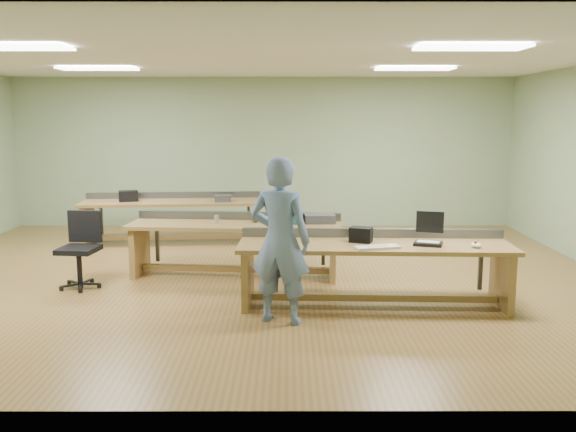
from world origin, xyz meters
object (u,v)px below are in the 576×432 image
object	(u,v)px
person	(280,241)
camera_bag	(361,235)
parts_bin_teal	(289,218)
workbench_front	(374,258)
drinks_can	(217,219)
mug	(255,219)
workbench_mid	(235,236)
laptop_base	(428,243)
parts_bin_grey	(320,219)
task_chair	(81,260)
workbench_back	(173,211)

from	to	relation	value
person	camera_bag	bearing A→B (deg)	-126.58
parts_bin_teal	workbench_front	bearing A→B (deg)	-53.97
workbench_front	drinks_can	distance (m)	2.42
parts_bin_teal	mug	bearing A→B (deg)	173.44
workbench_mid	camera_bag	world-z (taller)	camera_bag
laptop_base	parts_bin_teal	xyz separation A→B (m)	(-1.62, 1.50, 0.05)
workbench_front	laptop_base	world-z (taller)	workbench_front
parts_bin_grey	drinks_can	bearing A→B (deg)	-176.91
workbench_mid	task_chair	size ratio (longest dim) A/B	3.03
person	parts_bin_teal	world-z (taller)	person
workbench_front	laptop_base	bearing A→B (deg)	-7.80
workbench_back	laptop_base	size ratio (longest dim) A/B	10.17
workbench_back	parts_bin_grey	distance (m)	3.38
workbench_back	parts_bin_teal	world-z (taller)	parts_bin_teal
mug	laptop_base	bearing A→B (deg)	-36.56
workbench_mid	parts_bin_grey	distance (m)	1.21
workbench_mid	workbench_back	world-z (taller)	same
parts_bin_teal	drinks_can	bearing A→B (deg)	-176.19
drinks_can	workbench_mid	bearing A→B (deg)	11.39
person	camera_bag	world-z (taller)	person
task_chair	parts_bin_grey	bearing A→B (deg)	17.68
workbench_back	camera_bag	distance (m)	4.64
parts_bin_grey	task_chair	bearing A→B (deg)	-168.70
mug	person	bearing A→B (deg)	-79.72
parts_bin_grey	drinks_can	size ratio (longest dim) A/B	3.59
task_chair	drinks_can	size ratio (longest dim) A/B	8.37
laptop_base	drinks_can	bearing A→B (deg)	169.58
workbench_mid	camera_bag	xyz separation A→B (m)	(1.60, -1.31, 0.28)
workbench_front	parts_bin_teal	bearing A→B (deg)	128.31
person	parts_bin_teal	xyz separation A→B (m)	(0.10, 2.01, -0.09)
laptop_base	workbench_mid	bearing A→B (deg)	166.15
workbench_mid	person	xyz separation A→B (m)	(0.65, -2.00, 0.35)
camera_bag	parts_bin_grey	distance (m)	1.40
laptop_base	mug	bearing A→B (deg)	161.61
parts_bin_teal	drinks_can	world-z (taller)	parts_bin_teal
laptop_base	task_chair	distance (m)	4.45
mug	drinks_can	world-z (taller)	drinks_can
task_chair	mug	xyz separation A→B (m)	(2.26, 0.68, 0.43)
person	laptop_base	world-z (taller)	person
workbench_mid	workbench_back	size ratio (longest dim) A/B	0.93
laptop_base	task_chair	size ratio (longest dim) A/B	0.32
person	mug	bearing A→B (deg)	-61.93
person	drinks_can	bearing A→B (deg)	-47.22
parts_bin_grey	workbench_mid	bearing A→B (deg)	-178.73
parts_bin_grey	laptop_base	bearing A→B (deg)	-51.87
person	parts_bin_grey	world-z (taller)	person
workbench_mid	drinks_can	xyz separation A→B (m)	(-0.26, -0.05, 0.25)
person	parts_bin_teal	distance (m)	2.02
mug	drinks_can	distance (m)	0.55
parts_bin_grey	mug	bearing A→B (deg)	177.26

